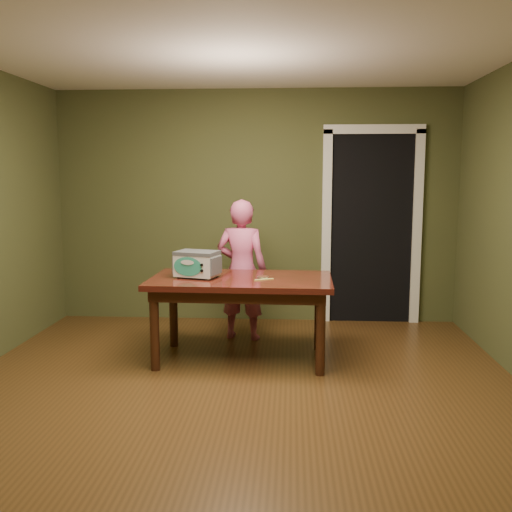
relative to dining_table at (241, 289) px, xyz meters
name	(u,v)px	position (x,y,z in m)	size (l,w,h in m)	color
floor	(234,404)	(0.04, -1.03, -0.65)	(5.00, 5.00, 0.00)	#4F3216
room_shell	(233,167)	(0.04, -1.03, 1.06)	(4.52, 5.02, 2.61)	#3E4324
doorway	(368,227)	(1.34, 1.75, 0.41)	(1.10, 0.66, 2.25)	black
dining_table	(241,289)	(0.00, 0.00, 0.00)	(1.62, 0.94, 0.75)	#35140C
toy_oven	(197,263)	(-0.39, -0.01, 0.23)	(0.43, 0.35, 0.24)	#4C4F54
baking_pan	(263,277)	(0.20, -0.03, 0.11)	(0.10, 0.10, 0.02)	silver
spatula	(264,279)	(0.21, -0.09, 0.10)	(0.18, 0.03, 0.01)	#D3CD5B
child	(242,270)	(-0.05, 0.68, 0.06)	(0.52, 0.34, 1.42)	#C9527E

